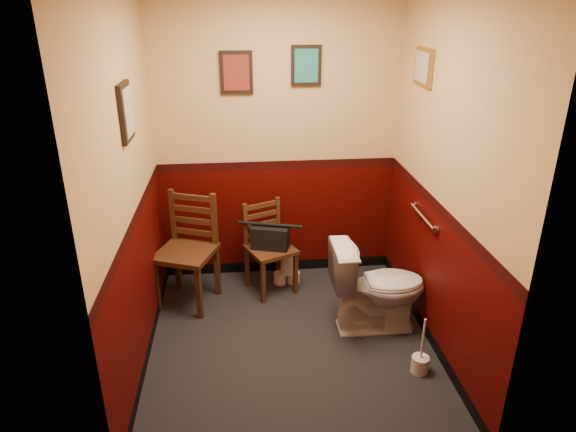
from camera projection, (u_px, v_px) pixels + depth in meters
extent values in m
cube|color=black|center=(291.00, 344.00, 4.08)|extent=(2.20, 2.40, 0.00)
cube|color=#380402|center=(278.00, 140.00, 4.65)|extent=(2.20, 0.00, 2.70)
cube|color=#380402|center=(318.00, 267.00, 2.46)|extent=(2.20, 0.00, 2.70)
cube|color=#380402|center=(129.00, 189.00, 3.45)|extent=(0.00, 2.40, 2.70)
cube|color=#380402|center=(445.00, 179.00, 3.65)|extent=(0.00, 2.40, 2.70)
cylinder|color=silver|center=(422.00, 217.00, 4.04)|extent=(0.03, 0.50, 0.03)
cylinder|color=silver|center=(436.00, 230.00, 3.81)|extent=(0.02, 0.06, 0.06)
cylinder|color=silver|center=(415.00, 205.00, 4.27)|extent=(0.02, 0.06, 0.06)
cube|color=black|center=(236.00, 72.00, 4.37)|extent=(0.28, 0.03, 0.36)
cube|color=maroon|center=(236.00, 73.00, 4.35)|extent=(0.22, 0.01, 0.30)
cube|color=black|center=(306.00, 66.00, 4.40)|extent=(0.26, 0.03, 0.34)
cube|color=#257777|center=(306.00, 66.00, 4.39)|extent=(0.20, 0.01, 0.28)
cube|color=black|center=(126.00, 112.00, 3.35)|extent=(0.03, 0.30, 0.38)
cube|color=tan|center=(128.00, 112.00, 3.35)|extent=(0.01, 0.24, 0.31)
cube|color=olive|center=(424.00, 67.00, 3.93)|extent=(0.03, 0.34, 0.28)
cube|color=tan|center=(422.00, 67.00, 3.93)|extent=(0.01, 0.28, 0.22)
imported|color=white|center=(377.00, 287.00, 4.15)|extent=(0.78, 0.44, 0.76)
cylinder|color=silver|center=(420.00, 364.00, 3.76)|extent=(0.13, 0.13, 0.13)
cylinder|color=silver|center=(423.00, 340.00, 3.67)|extent=(0.02, 0.02, 0.36)
cube|color=#502E18|center=(186.00, 253.00, 4.45)|extent=(0.60, 0.60, 0.04)
cube|color=#502E18|center=(157.00, 286.00, 4.42)|extent=(0.06, 0.06, 0.50)
cube|color=#502E18|center=(178.00, 265.00, 4.77)|extent=(0.06, 0.06, 0.50)
cube|color=#502E18|center=(199.00, 293.00, 4.32)|extent=(0.06, 0.06, 0.50)
cube|color=#502E18|center=(217.00, 270.00, 4.67)|extent=(0.06, 0.06, 0.50)
cube|color=#502E18|center=(173.00, 216.00, 4.58)|extent=(0.06, 0.05, 0.50)
cube|color=#502E18|center=(214.00, 220.00, 4.48)|extent=(0.06, 0.05, 0.50)
cube|color=#502E18|center=(195.00, 232.00, 4.59)|extent=(0.36, 0.16, 0.05)
cube|color=#502E18|center=(194.00, 221.00, 4.54)|extent=(0.36, 0.16, 0.05)
cube|color=#502E18|center=(193.00, 209.00, 4.50)|extent=(0.36, 0.16, 0.05)
cube|color=#502E18|center=(192.00, 198.00, 4.46)|extent=(0.36, 0.16, 0.05)
cube|color=#502E18|center=(271.00, 249.00, 4.68)|extent=(0.52, 0.52, 0.04)
cube|color=#502E18|center=(263.00, 282.00, 4.56)|extent=(0.05, 0.05, 0.42)
cube|color=#502E18|center=(247.00, 266.00, 4.82)|extent=(0.05, 0.05, 0.42)
cube|color=#502E18|center=(296.00, 273.00, 4.71)|extent=(0.05, 0.05, 0.42)
cube|color=#502E18|center=(278.00, 258.00, 4.98)|extent=(0.05, 0.05, 0.42)
cube|color=#502E18|center=(245.00, 225.00, 4.66)|extent=(0.05, 0.04, 0.42)
cube|color=#502E18|center=(278.00, 218.00, 4.82)|extent=(0.05, 0.04, 0.42)
cube|color=#502E18|center=(262.00, 233.00, 4.79)|extent=(0.30, 0.15, 0.04)
cube|color=#502E18|center=(262.00, 224.00, 4.75)|extent=(0.30, 0.15, 0.04)
cube|color=#502E18|center=(261.00, 215.00, 4.71)|extent=(0.30, 0.15, 0.04)
cube|color=#502E18|center=(261.00, 205.00, 4.68)|extent=(0.30, 0.15, 0.04)
cube|color=black|center=(270.00, 237.00, 4.64)|extent=(0.37, 0.25, 0.21)
cylinder|color=black|center=(270.00, 225.00, 4.59)|extent=(0.29, 0.11, 0.03)
cylinder|color=silver|center=(280.00, 278.00, 4.93)|extent=(0.12, 0.12, 0.11)
cylinder|color=silver|center=(294.00, 277.00, 4.94)|extent=(0.12, 0.12, 0.11)
cylinder|color=silver|center=(287.00, 268.00, 4.88)|extent=(0.12, 0.12, 0.11)
cylinder|color=silver|center=(287.00, 259.00, 4.82)|extent=(0.12, 0.12, 0.11)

